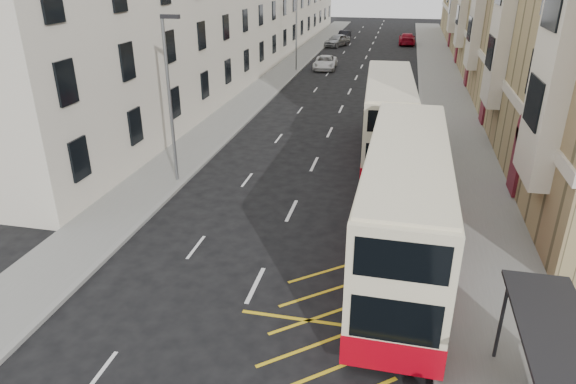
% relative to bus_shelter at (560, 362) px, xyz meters
% --- Properties ---
extents(ground, '(200.00, 200.00, 0.00)m').
position_rel_bus_shelter_xyz_m(ground, '(-8.34, 0.39, -2.14)').
color(ground, black).
rests_on(ground, ground).
extents(pavement_right, '(4.00, 120.00, 0.15)m').
position_rel_bus_shelter_xyz_m(pavement_right, '(-0.34, 30.39, -2.06)').
color(pavement_right, slate).
rests_on(pavement_right, ground).
extents(pavement_left, '(3.00, 120.00, 0.15)m').
position_rel_bus_shelter_xyz_m(pavement_left, '(-15.84, 30.39, -2.06)').
color(pavement_left, slate).
rests_on(pavement_left, ground).
extents(kerb_right, '(0.25, 120.00, 0.15)m').
position_rel_bus_shelter_xyz_m(kerb_right, '(-2.34, 30.39, -2.06)').
color(kerb_right, gray).
rests_on(kerb_right, ground).
extents(kerb_left, '(0.25, 120.00, 0.15)m').
position_rel_bus_shelter_xyz_m(kerb_left, '(-14.34, 30.39, -2.06)').
color(kerb_left, gray).
rests_on(kerb_left, ground).
extents(road_markings, '(10.00, 110.00, 0.01)m').
position_rel_bus_shelter_xyz_m(road_markings, '(-8.34, 45.39, -2.13)').
color(road_markings, silver).
rests_on(road_markings, ground).
extents(terrace_left, '(9.18, 79.00, 13.25)m').
position_rel_bus_shelter_xyz_m(terrace_left, '(-21.77, 45.89, 4.38)').
color(terrace_left, beige).
rests_on(terrace_left, ground).
extents(bus_shelter, '(1.65, 4.25, 2.70)m').
position_rel_bus_shelter_xyz_m(bus_shelter, '(0.00, 0.00, 0.00)').
color(bus_shelter, black).
rests_on(bus_shelter, pavement_right).
extents(guard_railing, '(0.06, 6.56, 1.01)m').
position_rel_bus_shelter_xyz_m(guard_railing, '(-2.09, 6.14, -1.28)').
color(guard_railing, red).
rests_on(guard_railing, pavement_right).
extents(street_lamp_near, '(0.93, 0.18, 8.00)m').
position_rel_bus_shelter_xyz_m(street_lamp_near, '(-14.69, 12.39, 2.50)').
color(street_lamp_near, slate).
rests_on(street_lamp_near, pavement_left).
extents(street_lamp_far, '(0.93, 0.18, 8.00)m').
position_rel_bus_shelter_xyz_m(street_lamp_far, '(-14.69, 42.39, 2.50)').
color(street_lamp_far, slate).
rests_on(street_lamp_far, pavement_left).
extents(double_decker_front, '(2.85, 11.83, 4.70)m').
position_rel_bus_shelter_xyz_m(double_decker_front, '(-3.55, 6.67, 0.26)').
color(double_decker_front, beige).
rests_on(double_decker_front, ground).
extents(double_decker_rear, '(3.15, 11.35, 4.48)m').
position_rel_bus_shelter_xyz_m(double_decker_rear, '(-4.58, 18.75, 0.14)').
color(double_decker_rear, beige).
rests_on(double_decker_rear, ground).
extents(pedestrian_far, '(1.08, 0.63, 1.73)m').
position_rel_bus_shelter_xyz_m(pedestrian_far, '(-1.90, 7.51, -1.12)').
color(pedestrian_far, black).
rests_on(pedestrian_far, pavement_right).
extents(white_van, '(2.50, 4.97, 1.35)m').
position_rel_bus_shelter_xyz_m(white_van, '(-11.99, 44.08, -1.46)').
color(white_van, white).
rests_on(white_van, ground).
extents(car_silver, '(3.46, 5.02, 1.59)m').
position_rel_bus_shelter_xyz_m(car_silver, '(-12.84, 60.18, -1.34)').
color(car_silver, '#9CA0A3').
rests_on(car_silver, ground).
extents(car_dark, '(1.74, 4.01, 1.28)m').
position_rel_bus_shelter_xyz_m(car_dark, '(-12.71, 66.67, -1.50)').
color(car_dark, black).
rests_on(car_dark, ground).
extents(car_red, '(2.23, 5.29, 1.52)m').
position_rel_bus_shelter_xyz_m(car_red, '(-3.79, 63.89, -1.38)').
color(car_red, maroon).
rests_on(car_red, ground).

